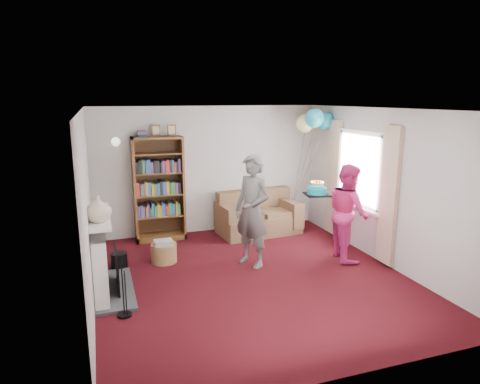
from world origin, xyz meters
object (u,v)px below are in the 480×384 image
object	(u,v)px
person_magenta	(348,212)
birthday_cake	(317,191)
bookcase	(158,190)
person_striped	(252,211)
sofa	(258,217)

from	to	relation	value
person_magenta	birthday_cake	distance (m)	0.66
bookcase	person_striped	world-z (taller)	bookcase
person_magenta	bookcase	bearing A→B (deg)	62.30
bookcase	sofa	world-z (taller)	bookcase
person_striped	sofa	bearing A→B (deg)	126.84
sofa	bookcase	bearing A→B (deg)	167.41
bookcase	sofa	bearing A→B (deg)	-7.05
person_magenta	person_striped	bearing A→B (deg)	89.86
bookcase	birthday_cake	bearing A→B (deg)	-40.42
person_magenta	birthday_cake	world-z (taller)	person_magenta
bookcase	person_striped	xyz separation A→B (m)	(1.22, -1.81, -0.06)
sofa	person_magenta	distance (m)	2.08
sofa	person_magenta	xyz separation A→B (m)	(0.90, -1.81, 0.49)
person_striped	bookcase	bearing A→B (deg)	-175.31
bookcase	person_magenta	bearing A→B (deg)	-35.98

